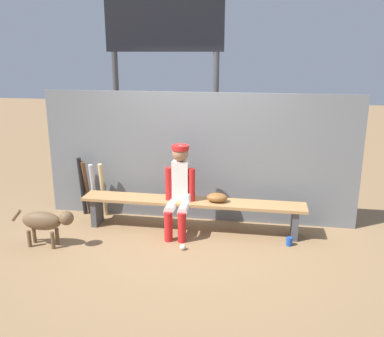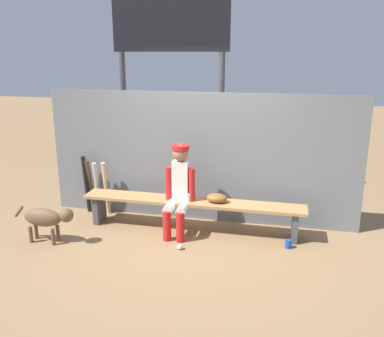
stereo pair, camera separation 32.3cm
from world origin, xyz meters
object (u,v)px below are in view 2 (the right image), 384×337
at_px(bat_wood_dark, 91,186).
at_px(dog, 47,218).
at_px(dugout_bench, 192,206).
at_px(player_seated, 179,187).
at_px(bat_aluminum_silver, 97,188).
at_px(cup_on_bench, 188,197).
at_px(baseball, 180,247).
at_px(scoreboard, 174,47).
at_px(baseball_glove, 217,198).
at_px(cup_on_ground, 288,244).
at_px(bat_aluminum_black, 86,184).
at_px(bat_wood_natural, 106,188).

relative_size(bat_wood_dark, dog, 1.00).
relative_size(dugout_bench, player_seated, 2.54).
relative_size(bat_aluminum_silver, cup_on_bench, 7.38).
relative_size(baseball, cup_on_bench, 0.67).
height_order(scoreboard, dog, scoreboard).
distance_m(baseball_glove, cup_on_ground, 1.10).
relative_size(bat_aluminum_silver, bat_aluminum_black, 0.91).
height_order(baseball, cup_on_bench, cup_on_bench).
bearing_deg(bat_aluminum_black, scoreboard, 49.27).
bearing_deg(dog, baseball_glove, 20.74).
xyz_separation_m(bat_wood_natural, bat_aluminum_silver, (-0.14, -0.01, -0.01)).
bearing_deg(dog, bat_aluminum_silver, 79.39).
bearing_deg(dog, dugout_bench, 24.38).
bearing_deg(baseball_glove, baseball, -120.49).
distance_m(baseball, dog, 1.76).
relative_size(dugout_bench, cup_on_ground, 27.83).
xyz_separation_m(scoreboard, dog, (-1.08, -2.33, -2.13)).
relative_size(bat_wood_natural, cup_on_ground, 7.47).
distance_m(bat_wood_natural, dog, 1.14).
distance_m(bat_wood_natural, bat_aluminum_black, 0.33).
height_order(bat_aluminum_black, scoreboard, scoreboard).
height_order(player_seated, baseball, player_seated).
distance_m(dugout_bench, scoreboard, 2.70).
distance_m(baseball_glove, dog, 2.23).
height_order(bat_wood_dark, cup_on_ground, bat_wood_dark).
distance_m(bat_aluminum_black, scoreboard, 2.60).
distance_m(bat_aluminum_silver, baseball, 1.80).
xyz_separation_m(dugout_bench, cup_on_bench, (-0.04, -0.05, 0.14)).
bearing_deg(dugout_bench, bat_wood_natural, 167.82).
relative_size(bat_aluminum_silver, scoreboard, 0.23).
xyz_separation_m(dugout_bench, player_seated, (-0.16, -0.11, 0.29)).
bearing_deg(bat_wood_natural, bat_wood_dark, 170.73).
distance_m(cup_on_bench, dog, 1.86).
bearing_deg(bat_aluminum_silver, bat_wood_dark, 156.57).
xyz_separation_m(baseball_glove, bat_aluminum_silver, (-1.88, 0.29, -0.10)).
bearing_deg(bat_aluminum_black, baseball_glove, -8.48).
bearing_deg(dugout_bench, baseball_glove, 0.00).
height_order(dugout_bench, baseball_glove, baseball_glove).
xyz_separation_m(bat_aluminum_black, cup_on_bench, (1.68, -0.35, 0.05)).
height_order(bat_wood_dark, dog, bat_wood_dark).
height_order(bat_aluminum_silver, cup_on_bench, bat_aluminum_silver).
distance_m(baseball, scoreboard, 3.31).
relative_size(dugout_bench, cup_on_bench, 27.83).
xyz_separation_m(player_seated, dog, (-1.58, -0.68, -0.31)).
distance_m(bat_aluminum_black, baseball, 1.98).
xyz_separation_m(bat_wood_dark, cup_on_bench, (1.63, -0.39, 0.08)).
bearing_deg(bat_aluminum_silver, bat_aluminum_black, 173.82).
relative_size(dugout_bench, baseball, 41.37).
relative_size(dugout_bench, bat_wood_dark, 3.63).
relative_size(bat_wood_dark, cup_on_bench, 7.67).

